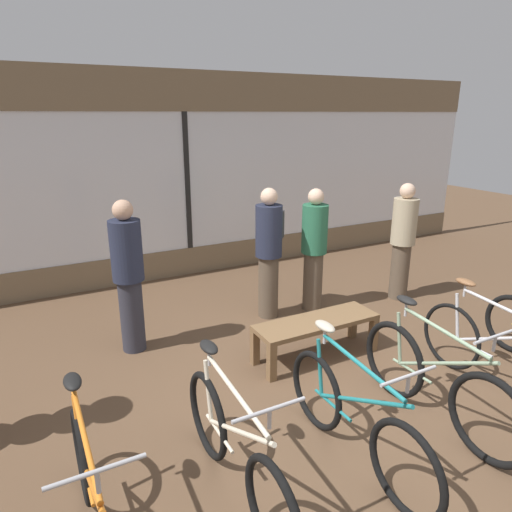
{
  "coord_description": "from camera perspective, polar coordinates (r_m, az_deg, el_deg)",
  "views": [
    {
      "loc": [
        -2.42,
        -2.84,
        2.57
      ],
      "look_at": [
        0.0,
        1.73,
        0.95
      ],
      "focal_mm": 32.0,
      "sensor_mm": 36.0,
      "label": 1
    }
  ],
  "objects": [
    {
      "name": "bicycle_center_right",
      "position": [
        4.29,
        21.53,
        -14.49
      ],
      "size": [
        0.46,
        1.73,
        1.05
      ],
      "color": "black",
      "rests_on": "ground_plane"
    },
    {
      "name": "bicycle_right",
      "position": [
        4.96,
        27.84,
        -10.81
      ],
      "size": [
        0.46,
        1.76,
        1.03
      ],
      "color": "black",
      "rests_on": "ground_plane"
    },
    {
      "name": "display_bench",
      "position": [
        5.04,
        7.56,
        -8.75
      ],
      "size": [
        1.4,
        0.44,
        0.44
      ],
      "color": "brown",
      "rests_on": "ground_plane"
    },
    {
      "name": "customer_near_bench",
      "position": [
        5.14,
        -15.67,
        -2.18
      ],
      "size": [
        0.44,
        0.44,
        1.72
      ],
      "color": "#2D2D38",
      "rests_on": "ground_plane"
    },
    {
      "name": "customer_near_rack",
      "position": [
        6.74,
        17.87,
        1.97
      ],
      "size": [
        0.48,
        0.48,
        1.67
      ],
      "color": "brown",
      "rests_on": "ground_plane"
    },
    {
      "name": "ground_plane",
      "position": [
        4.53,
        10.8,
        -17.52
      ],
      "size": [
        24.0,
        24.0,
        0.0
      ],
      "primitive_type": "plane",
      "color": "brown"
    },
    {
      "name": "shop_back_wall",
      "position": [
        7.39,
        -8.68,
        9.95
      ],
      "size": [
        12.0,
        0.08,
        3.2
      ],
      "color": "#7A664C",
      "rests_on": "ground_plane"
    },
    {
      "name": "customer_mid_floor",
      "position": [
        5.82,
        1.65,
        0.89
      ],
      "size": [
        0.55,
        0.54,
        1.7
      ],
      "color": "brown",
      "rests_on": "ground_plane"
    },
    {
      "name": "bicycle_far_left",
      "position": [
        3.21,
        -19.63,
        -27.23
      ],
      "size": [
        0.46,
        1.7,
        1.01
      ],
      "color": "black",
      "rests_on": "ground_plane"
    },
    {
      "name": "customer_by_window",
      "position": [
        6.08,
        7.26,
        1.0
      ],
      "size": [
        0.47,
        0.47,
        1.66
      ],
      "color": "brown",
      "rests_on": "ground_plane"
    },
    {
      "name": "bicycle_left",
      "position": [
        3.37,
        -2.66,
        -23.23
      ],
      "size": [
        0.46,
        1.71,
        1.02
      ],
      "color": "black",
      "rests_on": "ground_plane"
    },
    {
      "name": "bicycle_center_left",
      "position": [
        3.71,
        12.17,
        -19.35
      ],
      "size": [
        0.46,
        1.69,
        1.02
      ],
      "color": "black",
      "rests_on": "ground_plane"
    }
  ]
}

